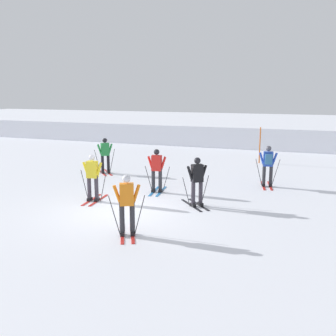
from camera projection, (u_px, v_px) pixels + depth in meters
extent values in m
plane|color=white|center=(121.00, 211.00, 13.15)|extent=(120.00, 120.00, 0.00)
cube|color=white|center=(235.00, 134.00, 29.97)|extent=(80.00, 6.11, 1.46)
cube|color=black|center=(191.00, 205.00, 13.73)|extent=(1.14, 1.25, 0.02)
cube|color=black|center=(199.00, 205.00, 13.82)|extent=(1.14, 1.25, 0.02)
cube|color=black|center=(193.00, 205.00, 13.58)|extent=(0.26, 0.27, 0.10)
cube|color=black|center=(200.00, 204.00, 13.68)|extent=(0.26, 0.27, 0.10)
cylinder|color=#38333D|center=(193.00, 191.00, 13.49)|extent=(0.14, 0.14, 0.85)
cylinder|color=#38333D|center=(201.00, 191.00, 13.59)|extent=(0.14, 0.14, 0.85)
cube|color=black|center=(197.00, 173.00, 13.42)|extent=(0.44, 0.43, 0.60)
cylinder|color=black|center=(190.00, 174.00, 13.35)|extent=(0.25, 0.24, 0.55)
cylinder|color=black|center=(204.00, 173.00, 13.53)|extent=(0.25, 0.24, 0.55)
sphere|color=black|center=(197.00, 161.00, 13.33)|extent=(0.22, 0.22, 0.22)
cylinder|color=#38383D|center=(186.00, 192.00, 13.51)|extent=(0.24, 0.22, 1.04)
cylinder|color=#38383D|center=(205.00, 190.00, 13.76)|extent=(0.24, 0.22, 1.04)
cube|color=red|center=(122.00, 233.00, 11.02)|extent=(0.82, 1.46, 0.02)
cube|color=red|center=(132.00, 233.00, 11.05)|extent=(0.82, 1.46, 0.02)
cube|color=black|center=(122.00, 233.00, 10.86)|extent=(0.23, 0.29, 0.10)
cube|color=black|center=(133.00, 233.00, 10.89)|extent=(0.23, 0.29, 0.10)
cylinder|color=#2D2D33|center=(122.00, 217.00, 10.77)|extent=(0.14, 0.14, 0.85)
cylinder|color=#2D2D33|center=(132.00, 216.00, 10.80)|extent=(0.14, 0.14, 0.85)
cube|color=orange|center=(127.00, 194.00, 10.66)|extent=(0.45, 0.39, 0.60)
cylinder|color=orange|center=(117.00, 195.00, 10.66)|extent=(0.27, 0.20, 0.55)
cylinder|color=orange|center=(136.00, 194.00, 10.71)|extent=(0.27, 0.20, 0.55)
sphere|color=silver|center=(126.00, 179.00, 10.58)|extent=(0.22, 0.22, 0.22)
cylinder|color=#38383D|center=(114.00, 216.00, 10.84)|extent=(0.29, 0.16, 1.11)
cylinder|color=#38383D|center=(140.00, 215.00, 10.92)|extent=(0.29, 0.16, 1.11)
cube|color=red|center=(102.00, 173.00, 19.21)|extent=(1.15, 1.24, 0.02)
cube|color=red|center=(108.00, 172.00, 19.31)|extent=(1.15, 1.24, 0.02)
cube|color=black|center=(103.00, 172.00, 19.06)|extent=(0.26, 0.27, 0.10)
cube|color=black|center=(109.00, 172.00, 19.16)|extent=(0.26, 0.27, 0.10)
cylinder|color=black|center=(103.00, 162.00, 18.97)|extent=(0.14, 0.14, 0.85)
cylinder|color=black|center=(108.00, 162.00, 19.07)|extent=(0.14, 0.14, 0.85)
cube|color=#23843D|center=(105.00, 149.00, 18.90)|extent=(0.44, 0.43, 0.60)
cylinder|color=#23843D|center=(100.00, 150.00, 18.83)|extent=(0.25, 0.24, 0.55)
cylinder|color=#23843D|center=(110.00, 149.00, 19.01)|extent=(0.25, 0.24, 0.55)
sphere|color=black|center=(105.00, 140.00, 18.82)|extent=(0.22, 0.22, 0.22)
cylinder|color=#38383D|center=(98.00, 162.00, 18.98)|extent=(0.23, 0.21, 1.16)
cylinder|color=#38383D|center=(112.00, 161.00, 19.24)|extent=(0.23, 0.21, 1.16)
cube|color=red|center=(92.00, 200.00, 14.44)|extent=(0.29, 1.60, 0.02)
cube|color=red|center=(99.00, 200.00, 14.38)|extent=(0.29, 1.60, 0.02)
cube|color=black|center=(90.00, 199.00, 14.29)|extent=(0.15, 0.27, 0.10)
cube|color=black|center=(97.00, 200.00, 14.22)|extent=(0.15, 0.27, 0.10)
cylinder|color=#38333D|center=(89.00, 186.00, 14.20)|extent=(0.14, 0.14, 0.85)
cylinder|color=#38333D|center=(96.00, 187.00, 14.13)|extent=(0.14, 0.14, 0.85)
cube|color=yellow|center=(92.00, 169.00, 14.05)|extent=(0.41, 0.29, 0.60)
cylinder|color=yellow|center=(86.00, 169.00, 14.13)|extent=(0.26, 0.12, 0.55)
cylinder|color=yellow|center=(99.00, 170.00, 14.01)|extent=(0.26, 0.12, 0.55)
sphere|color=silver|center=(92.00, 158.00, 13.96)|extent=(0.22, 0.22, 0.22)
cylinder|color=#38383D|center=(85.00, 185.00, 14.34)|extent=(0.27, 0.06, 1.12)
cylinder|color=#38383D|center=(103.00, 186.00, 14.17)|extent=(0.27, 0.06, 1.12)
cube|color=#237AC6|center=(154.00, 191.00, 15.70)|extent=(0.34, 1.59, 0.02)
cube|color=#237AC6|center=(161.00, 191.00, 15.64)|extent=(0.34, 1.59, 0.02)
cube|color=black|center=(153.00, 190.00, 15.54)|extent=(0.16, 0.28, 0.10)
cube|color=black|center=(160.00, 191.00, 15.49)|extent=(0.16, 0.28, 0.10)
cylinder|color=#2D2D33|center=(153.00, 179.00, 15.45)|extent=(0.14, 0.14, 0.85)
cylinder|color=#2D2D33|center=(160.00, 179.00, 15.40)|extent=(0.14, 0.14, 0.85)
cube|color=red|center=(157.00, 163.00, 15.30)|extent=(0.41, 0.30, 0.60)
cylinder|color=red|center=(151.00, 163.00, 15.38)|extent=(0.27, 0.13, 0.55)
cylinder|color=red|center=(163.00, 163.00, 15.28)|extent=(0.27, 0.13, 0.55)
sphere|color=black|center=(157.00, 152.00, 15.22)|extent=(0.22, 0.22, 0.22)
cylinder|color=#38383D|center=(149.00, 179.00, 15.60)|extent=(0.30, 0.07, 1.02)
cylinder|color=#38383D|center=(166.00, 180.00, 15.46)|extent=(0.30, 0.07, 1.02)
cube|color=red|center=(263.00, 185.00, 16.62)|extent=(0.43, 1.58, 0.02)
cube|color=red|center=(270.00, 186.00, 16.58)|extent=(0.43, 1.58, 0.02)
cube|color=black|center=(263.00, 185.00, 16.46)|extent=(0.17, 0.28, 0.10)
cube|color=black|center=(270.00, 185.00, 16.42)|extent=(0.17, 0.28, 0.10)
cylinder|color=#2D2D33|center=(264.00, 174.00, 16.37)|extent=(0.14, 0.14, 0.85)
cylinder|color=#2D2D33|center=(271.00, 174.00, 16.33)|extent=(0.14, 0.14, 0.85)
cube|color=#284CB7|center=(268.00, 159.00, 16.23)|extent=(0.42, 0.31, 0.60)
cylinder|color=#284CB7|center=(262.00, 159.00, 16.29)|extent=(0.27, 0.14, 0.55)
cylinder|color=#284CB7|center=(274.00, 159.00, 16.21)|extent=(0.27, 0.14, 0.55)
sphere|color=#4C4C56|center=(269.00, 149.00, 16.15)|extent=(0.22, 0.22, 0.22)
cylinder|color=#38383D|center=(259.00, 172.00, 16.49)|extent=(0.32, 0.09, 1.16)
cylinder|color=#38383D|center=(276.00, 173.00, 16.39)|extent=(0.32, 0.09, 1.16)
cube|color=teal|center=(269.00, 159.00, 16.02)|extent=(0.31, 0.24, 0.40)
cylinder|color=#C65614|center=(260.00, 145.00, 21.68)|extent=(0.06, 0.06, 1.98)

